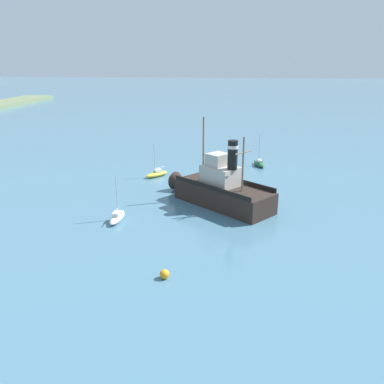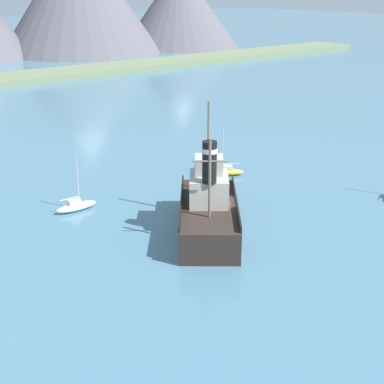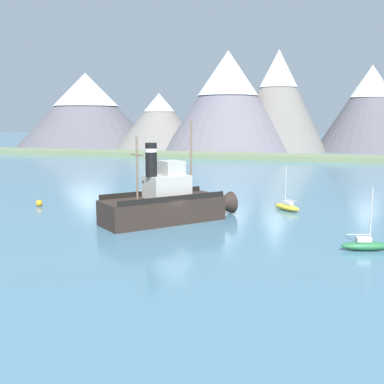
# 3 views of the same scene
# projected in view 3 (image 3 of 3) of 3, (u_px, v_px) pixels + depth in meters

# --- Properties ---
(ground_plane) EXTENTS (600.00, 600.00, 0.00)m
(ground_plane) POSITION_uv_depth(u_px,v_px,m) (174.00, 224.00, 46.40)
(ground_plane) COLOR #477289
(mountain_ridge) EXTENTS (204.41, 56.06, 32.41)m
(mountain_ridge) POSITION_uv_depth(u_px,v_px,m) (285.00, 105.00, 154.63)
(mountain_ridge) COLOR #56545B
(mountain_ridge) RESTS_ON ground
(shoreline_strip) EXTENTS (240.00, 12.00, 1.20)m
(shoreline_strip) POSITION_uv_depth(u_px,v_px,m) (280.00, 157.00, 123.29)
(shoreline_strip) COLOR #6B7A56
(shoreline_strip) RESTS_ON ground
(old_tugboat) EXTENTS (11.87, 13.18, 9.90)m
(old_tugboat) POSITION_uv_depth(u_px,v_px,m) (168.00, 203.00, 47.28)
(old_tugboat) COLOR #2D231E
(old_tugboat) RESTS_ON ground
(sailboat_yellow) EXTENTS (3.57, 3.35, 4.90)m
(sailboat_yellow) POSITION_uv_depth(u_px,v_px,m) (287.00, 207.00, 53.30)
(sailboat_yellow) COLOR gold
(sailboat_yellow) RESTS_ON ground
(sailboat_white) EXTENTS (3.82, 1.18, 4.90)m
(sailboat_white) POSITION_uv_depth(u_px,v_px,m) (150.00, 198.00, 59.16)
(sailboat_white) COLOR white
(sailboat_white) RESTS_ON ground
(sailboat_green) EXTENTS (3.95, 2.20, 4.90)m
(sailboat_green) POSITION_uv_depth(u_px,v_px,m) (365.00, 245.00, 36.95)
(sailboat_green) COLOR #286B3D
(sailboat_green) RESTS_ON ground
(mooring_buoy) EXTENTS (0.76, 0.76, 0.76)m
(mooring_buoy) POSITION_uv_depth(u_px,v_px,m) (39.00, 203.00, 55.85)
(mooring_buoy) COLOR orange
(mooring_buoy) RESTS_ON ground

